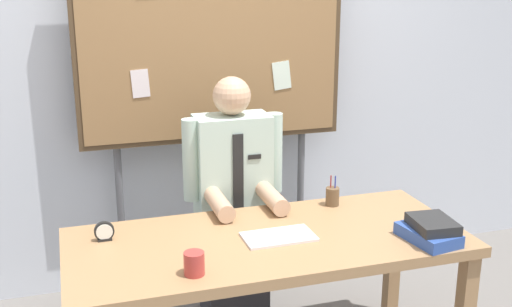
{
  "coord_description": "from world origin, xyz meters",
  "views": [
    {
      "loc": [
        -0.85,
        -2.54,
        1.93
      ],
      "look_at": [
        0.0,
        0.18,
        1.09
      ],
      "focal_mm": 44.45,
      "sensor_mm": 36.0,
      "label": 1
    }
  ],
  "objects_px": {
    "desk": "(268,254)",
    "pen_holder": "(332,196)",
    "person": "(234,211)",
    "open_notebook": "(279,237)",
    "bulletin_board": "(212,38)",
    "desk_clock": "(104,232)",
    "coffee_mug": "(194,264)",
    "book_stack": "(430,231)"
  },
  "relations": [
    {
      "from": "person",
      "to": "pen_holder",
      "type": "bearing_deg",
      "value": -34.51
    },
    {
      "from": "open_notebook",
      "to": "desk",
      "type": "bearing_deg",
      "value": 156.31
    },
    {
      "from": "desk_clock",
      "to": "pen_holder",
      "type": "distance_m",
      "value": 1.17
    },
    {
      "from": "desk",
      "to": "pen_holder",
      "type": "bearing_deg",
      "value": 32.91
    },
    {
      "from": "pen_holder",
      "to": "desk",
      "type": "bearing_deg",
      "value": -147.09
    },
    {
      "from": "desk_clock",
      "to": "coffee_mug",
      "type": "height_order",
      "value": "coffee_mug"
    },
    {
      "from": "coffee_mug",
      "to": "desk_clock",
      "type": "bearing_deg",
      "value": 125.48
    },
    {
      "from": "desk",
      "to": "bulletin_board",
      "type": "distance_m",
      "value": 1.35
    },
    {
      "from": "desk",
      "to": "coffee_mug",
      "type": "relative_size",
      "value": 18.93
    },
    {
      "from": "person",
      "to": "desk_clock",
      "type": "distance_m",
      "value": 0.84
    },
    {
      "from": "pen_holder",
      "to": "coffee_mug",
      "type": "bearing_deg",
      "value": -147.02
    },
    {
      "from": "book_stack",
      "to": "open_notebook",
      "type": "distance_m",
      "value": 0.68
    },
    {
      "from": "person",
      "to": "open_notebook",
      "type": "xyz_separation_m",
      "value": [
        0.05,
        -0.62,
        0.1
      ]
    },
    {
      "from": "desk",
      "to": "desk_clock",
      "type": "height_order",
      "value": "desk_clock"
    },
    {
      "from": "bulletin_board",
      "to": "pen_holder",
      "type": "relative_size",
      "value": 13.75
    },
    {
      "from": "bulletin_board",
      "to": "person",
      "type": "bearing_deg",
      "value": -89.98
    },
    {
      "from": "bulletin_board",
      "to": "open_notebook",
      "type": "bearing_deg",
      "value": -87.48
    },
    {
      "from": "person",
      "to": "desk_clock",
      "type": "bearing_deg",
      "value": -150.2
    },
    {
      "from": "desk",
      "to": "person",
      "type": "xyz_separation_m",
      "value": [
        0.0,
        0.6,
        -0.01
      ]
    },
    {
      "from": "person",
      "to": "book_stack",
      "type": "xyz_separation_m",
      "value": [
        0.69,
        -0.85,
        0.15
      ]
    },
    {
      "from": "person",
      "to": "bulletin_board",
      "type": "relative_size",
      "value": 0.63
    },
    {
      "from": "coffee_mug",
      "to": "person",
      "type": "bearing_deg",
      "value": 65.15
    },
    {
      "from": "open_notebook",
      "to": "pen_holder",
      "type": "bearing_deg",
      "value": 37.59
    },
    {
      "from": "bulletin_board",
      "to": "book_stack",
      "type": "distance_m",
      "value": 1.63
    },
    {
      "from": "bulletin_board",
      "to": "book_stack",
      "type": "xyz_separation_m",
      "value": [
        0.69,
        -1.27,
        -0.76
      ]
    },
    {
      "from": "coffee_mug",
      "to": "pen_holder",
      "type": "xyz_separation_m",
      "value": [
        0.85,
        0.55,
        0.0
      ]
    },
    {
      "from": "book_stack",
      "to": "bulletin_board",
      "type": "bearing_deg",
      "value": 118.45
    },
    {
      "from": "coffee_mug",
      "to": "bulletin_board",
      "type": "bearing_deg",
      "value": 72.71
    },
    {
      "from": "person",
      "to": "open_notebook",
      "type": "height_order",
      "value": "person"
    },
    {
      "from": "desk",
      "to": "pen_holder",
      "type": "height_order",
      "value": "pen_holder"
    },
    {
      "from": "coffee_mug",
      "to": "book_stack",
      "type": "bearing_deg",
      "value": 0.42
    },
    {
      "from": "bulletin_board",
      "to": "pen_holder",
      "type": "xyz_separation_m",
      "value": [
        0.45,
        -0.73,
        -0.76
      ]
    },
    {
      "from": "open_notebook",
      "to": "desk_clock",
      "type": "distance_m",
      "value": 0.79
    },
    {
      "from": "bulletin_board",
      "to": "coffee_mug",
      "type": "distance_m",
      "value": 1.54
    },
    {
      "from": "desk_clock",
      "to": "pen_holder",
      "type": "bearing_deg",
      "value": 4.98
    },
    {
      "from": "desk",
      "to": "coffee_mug",
      "type": "height_order",
      "value": "coffee_mug"
    },
    {
      "from": "bulletin_board",
      "to": "desk_clock",
      "type": "xyz_separation_m",
      "value": [
        -0.72,
        -0.83,
        -0.77
      ]
    },
    {
      "from": "desk",
      "to": "desk_clock",
      "type": "bearing_deg",
      "value": 165.23
    },
    {
      "from": "open_notebook",
      "to": "book_stack",
      "type": "bearing_deg",
      "value": -19.79
    },
    {
      "from": "pen_holder",
      "to": "book_stack",
      "type": "bearing_deg",
      "value": -66.25
    },
    {
      "from": "bulletin_board",
      "to": "coffee_mug",
      "type": "bearing_deg",
      "value": -107.29
    },
    {
      "from": "bulletin_board",
      "to": "desk_clock",
      "type": "distance_m",
      "value": 1.34
    }
  ]
}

